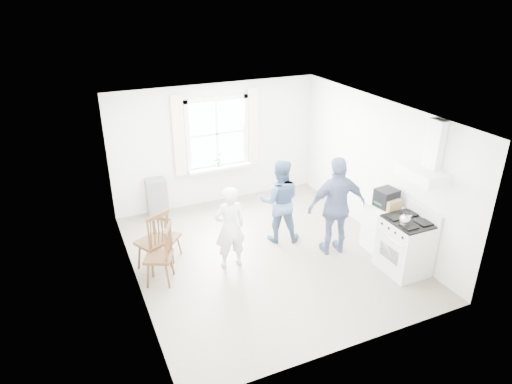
# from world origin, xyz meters

# --- Properties ---
(room_shell) EXTENTS (4.62, 5.12, 2.64)m
(room_shell) POSITION_xyz_m (0.00, 0.00, 1.30)
(room_shell) COLOR gray
(room_shell) RESTS_ON ground
(window_assembly) EXTENTS (1.88, 0.24, 1.70)m
(window_assembly) POSITION_xyz_m (0.00, 2.45, 1.46)
(window_assembly) COLOR white
(window_assembly) RESTS_ON room_shell
(range_hood) EXTENTS (0.45, 0.76, 0.94)m
(range_hood) POSITION_xyz_m (2.07, -1.35, 1.90)
(range_hood) COLOR white
(range_hood) RESTS_ON room_shell
(shelf_unit) EXTENTS (0.40, 0.30, 0.80)m
(shelf_unit) POSITION_xyz_m (-1.40, 2.33, 0.40)
(shelf_unit) COLOR slate
(shelf_unit) RESTS_ON ground
(gas_stove) EXTENTS (0.68, 0.76, 1.12)m
(gas_stove) POSITION_xyz_m (1.91, -1.35, 0.48)
(gas_stove) COLOR silver
(gas_stove) RESTS_ON ground
(kettle) EXTENTS (0.18, 0.18, 0.25)m
(kettle) POSITION_xyz_m (1.74, -1.43, 1.04)
(kettle) COLOR silver
(kettle) RESTS_ON gas_stove
(low_cabinet) EXTENTS (0.50, 0.55, 0.90)m
(low_cabinet) POSITION_xyz_m (1.98, -0.65, 0.45)
(low_cabinet) COLOR white
(low_cabinet) RESTS_ON ground
(stereo_stack) EXTENTS (0.38, 0.35, 0.31)m
(stereo_stack) POSITION_xyz_m (1.96, -0.69, 1.06)
(stereo_stack) COLOR black
(stereo_stack) RESTS_ON low_cabinet
(cardboard_box) EXTENTS (0.29, 0.21, 0.18)m
(cardboard_box) POSITION_xyz_m (1.97, -0.84, 0.99)
(cardboard_box) COLOR #9B7D4B
(cardboard_box) RESTS_ON low_cabinet
(windsor_chair_a) EXTENTS (0.62, 0.62, 1.10)m
(windsor_chair_a) POSITION_xyz_m (-1.85, 0.32, 0.67)
(windsor_chair_a) COLOR #432815
(windsor_chair_a) RESTS_ON ground
(windsor_chair_b) EXTENTS (0.52, 0.52, 0.89)m
(windsor_chair_b) POSITION_xyz_m (-1.67, 0.57, 0.54)
(windsor_chair_b) COLOR #432815
(windsor_chair_b) RESTS_ON ground
(windsor_chair_c) EXTENTS (0.56, 0.57, 1.02)m
(windsor_chair_c) POSITION_xyz_m (-1.80, -0.05, 0.62)
(windsor_chair_c) COLOR #432815
(windsor_chair_c) RESTS_ON ground
(person_left) EXTENTS (0.54, 0.54, 1.48)m
(person_left) POSITION_xyz_m (-0.69, -0.04, 0.74)
(person_left) COLOR silver
(person_left) RESTS_ON ground
(person_mid) EXTENTS (1.01, 1.01, 1.59)m
(person_mid) POSITION_xyz_m (0.46, 0.42, 0.80)
(person_mid) COLOR #445A7F
(person_mid) RESTS_ON ground
(person_right) EXTENTS (1.21, 1.21, 1.81)m
(person_right) POSITION_xyz_m (1.17, -0.37, 0.90)
(person_right) COLOR navy
(person_right) RESTS_ON ground
(potted_plant) EXTENTS (0.20, 0.20, 0.33)m
(potted_plant) POSITION_xyz_m (-0.02, 2.36, 1.01)
(potted_plant) COLOR #35773A
(potted_plant) RESTS_ON window_assembly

